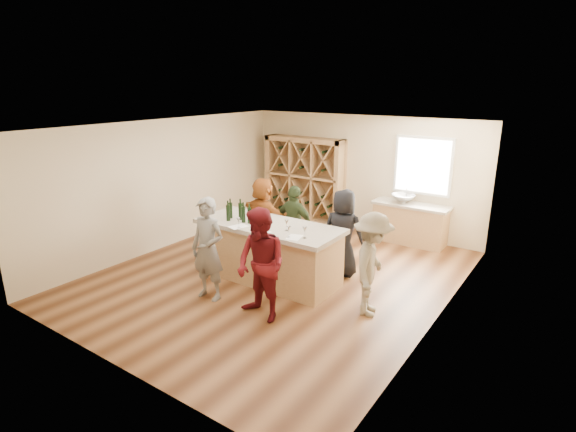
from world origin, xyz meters
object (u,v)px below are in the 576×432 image
Objects in this scene: person_near_right at (261,265)px; person_far_mid at (294,224)px; wine_bottle_c at (241,211)px; person_near_left at (208,249)px; sink at (403,198)px; person_far_right at (343,233)px; wine_bottle_e at (249,216)px; wine_bottle_d at (243,215)px; person_server at (372,265)px; wine_rack at (304,180)px; wine_bottle_f at (260,220)px; wine_bottle_a at (230,210)px; tasting_counter_base at (269,254)px; wine_bottle_b at (228,213)px; person_far_left at (263,215)px.

person_near_right is 2.38m from person_far_mid.
person_near_left is (0.21, -1.10, -0.36)m from wine_bottle_c.
person_far_right is (-0.23, -2.45, -0.18)m from sink.
wine_bottle_e is at bearing -113.40° from sink.
person_server reaches higher than wine_bottle_d.
wine_rack reaches higher than person_near_right.
person_server is (1.32, 1.09, -0.05)m from person_near_right.
wine_bottle_f is (-0.73, 0.92, 0.35)m from person_near_right.
wine_bottle_a is 1.00× the size of wine_bottle_d.
person_near_right is 1.23m from wine_bottle_f.
wine_bottle_e reaches higher than tasting_counter_base.
person_server is at bearing 2.69° from wine_bottle_b.
wine_bottle_f is at bearing -12.36° from wine_bottle_a.
wine_bottle_d is at bearing -33.77° from wine_bottle_c.
person_near_right reaches higher than wine_bottle_d.
wine_rack is 4.06× the size of sink.
wine_rack is 1.35× the size of person_far_left.
sink is 1.72× the size of wine_bottle_c.
person_far_mid is 0.86m from person_far_left.
wine_rack is 3.82m from tasting_counter_base.
wine_bottle_a is 0.17× the size of person_near_left.
wine_bottle_b reaches higher than sink.
wine_bottle_c is 1.96m from person_far_right.
person_far_right is at bearing 35.34° from wine_bottle_b.
wine_bottle_c reaches higher than tasting_counter_base.
sink is 1.83× the size of wine_bottle_d.
wine_bottle_c is at bearing 69.52° from person_far_mid.
wine_bottle_f is at bearing -68.30° from wine_rack.
person_server is at bearing -45.50° from wine_rack.
wine_rack is 1.39× the size of person_far_mid.
sink is at bearing 61.86° from wine_bottle_b.
person_far_right is at bearing 52.65° from wine_bottle_f.
wine_bottle_a is (0.65, -3.60, 0.13)m from wine_rack.
wine_bottle_a is at bearing -172.06° from tasting_counter_base.
person_far_mid is (0.63, 1.26, -0.44)m from wine_bottle_b.
person_far_left is (-2.20, -2.34, -0.20)m from sink.
tasting_counter_base is 1.56× the size of person_far_right.
person_server is 1.02× the size of person_far_left.
person_near_right is (1.50, -0.95, -0.35)m from wine_bottle_b.
wine_rack reaches higher than wine_bottle_a.
wine_rack is 4.07m from wine_bottle_f.
person_far_right reaches higher than wine_bottle_f.
wine_bottle_f is at bearing -19.18° from wine_bottle_c.
wine_bottle_b is 0.18× the size of person_server.
sink is 2.47m from person_far_right.
tasting_counter_base is at bearing 28.47° from wine_bottle_e.
wine_bottle_b is at bearing -164.36° from wine_bottle_d.
wine_bottle_a is 0.18× the size of person_far_left.
wine_bottle_c is at bearing 27.01° from person_far_right.
wine_bottle_b is at bearing -166.16° from wine_bottle_e.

